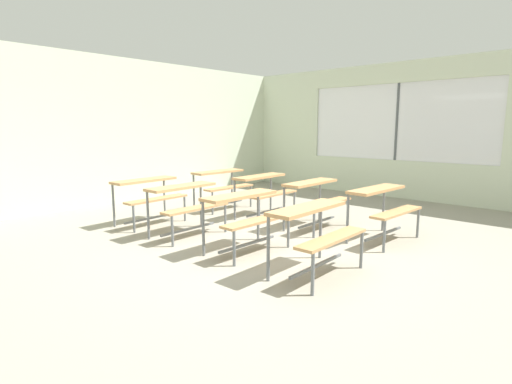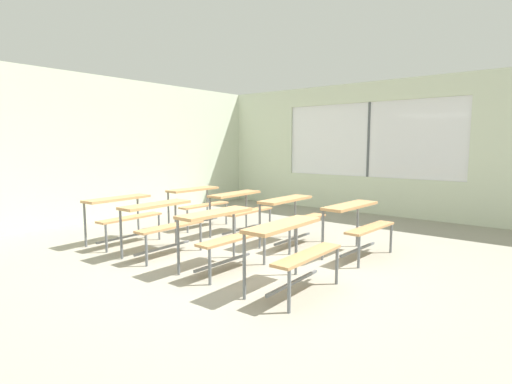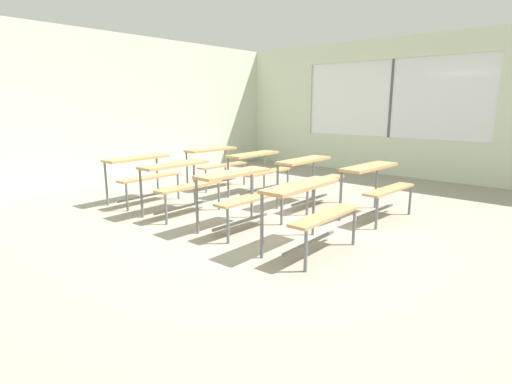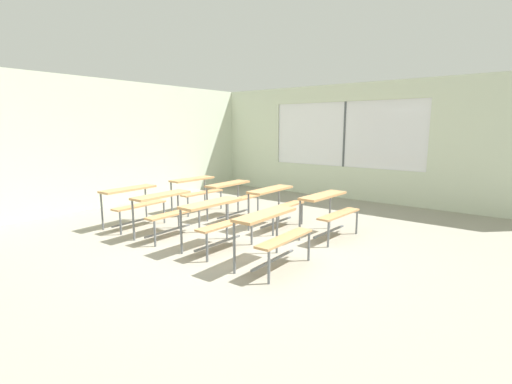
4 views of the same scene
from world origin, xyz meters
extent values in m
cube|color=gray|center=(0.00, 0.00, -0.03)|extent=(10.00, 9.00, 0.05)
cube|color=beige|center=(0.00, 4.50, 1.50)|extent=(10.00, 0.12, 3.00)
cube|color=beige|center=(5.00, 0.00, 0.42)|extent=(0.12, 9.00, 0.85)
cube|color=beige|center=(5.00, 0.00, 2.77)|extent=(0.12, 9.00, 0.45)
cube|color=beige|center=(5.00, 3.55, 1.70)|extent=(0.12, 1.90, 1.70)
cube|color=white|center=(5.00, 0.50, 1.70)|extent=(0.02, 4.20, 1.70)
cube|color=#4C5156|center=(5.00, 0.50, 1.70)|extent=(0.06, 0.05, 1.70)
cube|color=tan|center=(-0.28, -0.83, 0.72)|extent=(1.11, 0.34, 0.04)
cube|color=tan|center=(-0.28, -1.15, 0.44)|extent=(1.10, 0.24, 0.03)
cylinder|color=slate|center=(-0.79, -0.70, 0.36)|extent=(0.04, 0.04, 0.72)
cylinder|color=slate|center=(0.21, -0.68, 0.36)|extent=(0.04, 0.04, 0.72)
cylinder|color=slate|center=(-0.77, -1.25, 0.22)|extent=(0.04, 0.04, 0.44)
cylinder|color=slate|center=(0.23, -1.23, 0.22)|extent=(0.04, 0.04, 0.44)
cube|color=slate|center=(-0.28, -0.97, 0.10)|extent=(1.00, 0.05, 0.03)
cube|color=tan|center=(1.46, -0.78, 0.72)|extent=(1.11, 0.37, 0.04)
cube|color=tan|center=(1.45, -1.10, 0.44)|extent=(1.11, 0.27, 0.03)
cylinder|color=slate|center=(0.97, -0.62, 0.36)|extent=(0.04, 0.04, 0.72)
cylinder|color=slate|center=(1.97, -0.67, 0.36)|extent=(0.04, 0.04, 0.72)
cylinder|color=slate|center=(0.94, -1.17, 0.22)|extent=(0.04, 0.04, 0.44)
cylinder|color=slate|center=(1.94, -1.22, 0.22)|extent=(0.04, 0.04, 0.44)
cube|color=slate|center=(1.46, -0.92, 0.10)|extent=(1.00, 0.08, 0.03)
cube|color=tan|center=(-0.21, 0.29, 0.72)|extent=(1.10, 0.33, 0.04)
cube|color=tan|center=(-0.21, -0.03, 0.44)|extent=(1.10, 0.23, 0.03)
cylinder|color=slate|center=(-0.71, 0.43, 0.36)|extent=(0.04, 0.04, 0.72)
cylinder|color=slate|center=(0.29, 0.42, 0.36)|extent=(0.04, 0.04, 0.72)
cylinder|color=slate|center=(-0.71, -0.12, 0.22)|extent=(0.04, 0.04, 0.44)
cylinder|color=slate|center=(0.29, -0.13, 0.22)|extent=(0.04, 0.04, 0.44)
cube|color=slate|center=(-0.21, 0.15, 0.10)|extent=(1.00, 0.04, 0.03)
cube|color=tan|center=(1.40, 0.31, 0.72)|extent=(1.10, 0.34, 0.04)
cube|color=tan|center=(1.41, -0.01, 0.44)|extent=(1.10, 0.24, 0.03)
cylinder|color=slate|center=(0.90, 0.44, 0.36)|extent=(0.04, 0.04, 0.72)
cylinder|color=slate|center=(1.90, 0.45, 0.36)|extent=(0.04, 0.04, 0.72)
cylinder|color=slate|center=(0.91, -0.11, 0.22)|extent=(0.04, 0.04, 0.44)
cylinder|color=slate|center=(1.91, -0.10, 0.22)|extent=(0.04, 0.04, 0.44)
cube|color=slate|center=(1.41, 0.17, 0.10)|extent=(1.00, 0.05, 0.03)
cube|color=tan|center=(-0.26, 1.46, 0.72)|extent=(1.11, 0.36, 0.04)
cube|color=tan|center=(-0.24, 1.14, 0.44)|extent=(1.11, 0.26, 0.03)
cylinder|color=slate|center=(-0.76, 1.59, 0.36)|extent=(0.04, 0.04, 0.72)
cylinder|color=slate|center=(0.24, 1.62, 0.36)|extent=(0.04, 0.04, 0.72)
cylinder|color=slate|center=(-0.74, 1.04, 0.22)|extent=(0.04, 0.04, 0.44)
cylinder|color=slate|center=(0.26, 1.07, 0.22)|extent=(0.04, 0.04, 0.44)
cube|color=slate|center=(-0.25, 1.32, 0.10)|extent=(1.00, 0.07, 0.03)
cube|color=tan|center=(1.43, 1.42, 0.72)|extent=(1.11, 0.36, 0.04)
cube|color=tan|center=(1.44, 1.10, 0.44)|extent=(1.11, 0.26, 0.03)
cylinder|color=slate|center=(0.92, 1.54, 0.36)|extent=(0.04, 0.04, 0.72)
cylinder|color=slate|center=(1.92, 1.58, 0.36)|extent=(0.04, 0.04, 0.72)
cylinder|color=slate|center=(0.94, 0.99, 0.22)|extent=(0.04, 0.04, 0.44)
cylinder|color=slate|center=(1.94, 1.03, 0.22)|extent=(0.04, 0.04, 0.44)
cube|color=slate|center=(1.43, 1.28, 0.10)|extent=(1.00, 0.07, 0.03)
cube|color=tan|center=(-0.23, 2.50, 0.72)|extent=(1.11, 0.38, 0.04)
cube|color=tan|center=(-0.22, 2.18, 0.44)|extent=(1.11, 0.28, 0.03)
cylinder|color=slate|center=(-0.74, 2.61, 0.36)|extent=(0.04, 0.04, 0.72)
cylinder|color=slate|center=(0.26, 2.66, 0.36)|extent=(0.04, 0.04, 0.72)
cylinder|color=slate|center=(-0.71, 2.06, 0.22)|extent=(0.04, 0.04, 0.44)
cylinder|color=slate|center=(0.29, 2.11, 0.22)|extent=(0.04, 0.04, 0.44)
cube|color=slate|center=(-0.23, 2.36, 0.10)|extent=(1.00, 0.08, 0.03)
cube|color=tan|center=(1.45, 2.54, 0.72)|extent=(1.11, 0.34, 0.04)
cube|color=tan|center=(1.44, 2.22, 0.44)|extent=(1.10, 0.24, 0.03)
cylinder|color=slate|center=(0.95, 2.69, 0.36)|extent=(0.04, 0.04, 0.72)
cylinder|color=slate|center=(1.95, 2.67, 0.36)|extent=(0.04, 0.04, 0.72)
cylinder|color=slate|center=(0.94, 2.14, 0.22)|extent=(0.04, 0.04, 0.44)
cylinder|color=slate|center=(1.94, 2.12, 0.22)|extent=(0.04, 0.04, 0.44)
cube|color=slate|center=(1.44, 2.40, 0.10)|extent=(1.00, 0.05, 0.03)
camera|label=1|loc=(-3.80, -3.30, 1.60)|focal=28.00mm
camera|label=2|loc=(-3.80, -3.30, 1.60)|focal=28.00mm
camera|label=3|loc=(-3.80, -3.30, 1.60)|focal=28.00mm
camera|label=4|loc=(-4.24, -3.77, 1.90)|focal=25.98mm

